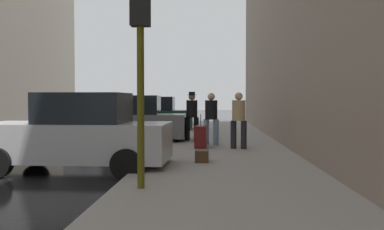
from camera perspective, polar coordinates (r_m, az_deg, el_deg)
sidewalk at (r=9.89m, az=4.50°, el=-7.04°), size 4.00×40.00×0.15m
parked_silver_sedan at (r=10.04m, az=-14.97°, el=-2.51°), size 4.25×2.15×1.79m
parked_gray_coupe at (r=15.82m, az=-8.38°, el=-0.83°), size 4.26×2.16×1.79m
parked_dark_green_sedan at (r=21.75m, az=-5.33°, el=-0.05°), size 4.22×2.10×1.79m
fire_hydrant at (r=16.91m, az=-1.50°, el=-1.82°), size 0.42×0.22×0.70m
traffic_light at (r=7.26m, az=-6.89°, el=10.94°), size 0.32×0.32×3.60m
pedestrian_in_jeans at (r=13.93m, az=2.58°, el=-0.14°), size 0.52×0.47×1.71m
pedestrian_with_fedora at (r=15.52m, az=-0.02°, el=0.20°), size 0.50×0.41×1.78m
pedestrian_in_tan_coat at (r=13.03m, az=6.25°, el=-0.30°), size 0.53×0.50×1.71m
rolling_suitcase at (r=13.21m, az=1.17°, el=-2.93°), size 0.38×0.57×1.04m
duffel_bag at (r=10.27m, az=1.32°, el=-5.48°), size 0.32×0.44×0.28m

